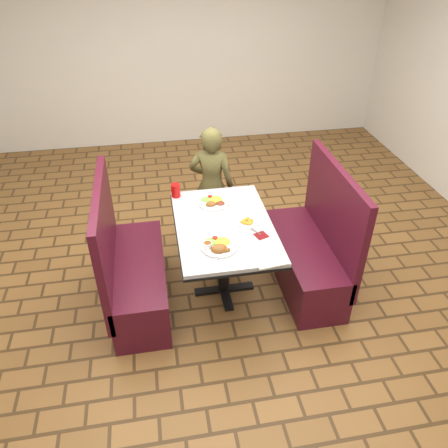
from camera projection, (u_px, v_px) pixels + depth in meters
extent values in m
plane|color=brown|center=(224.00, 290.00, 4.07)|extent=(7.00, 7.00, 0.00)
cube|color=silver|center=(180.00, 47.00, 6.12)|extent=(6.00, 0.04, 2.80)
cube|color=#B1B3B6|center=(224.00, 226.00, 3.66)|extent=(0.80, 1.20, 0.03)
cube|color=black|center=(224.00, 228.00, 3.67)|extent=(0.81, 1.21, 0.02)
cylinder|color=black|center=(224.00, 260.00, 3.87)|extent=(0.10, 0.10, 0.69)
cube|color=black|center=(224.00, 289.00, 4.06)|extent=(0.55, 0.08, 0.03)
cube|color=black|center=(224.00, 289.00, 4.06)|extent=(0.08, 0.55, 0.03)
cube|color=#4C1120|center=(140.00, 282.00, 3.84)|extent=(0.45, 1.20, 0.45)
cube|color=#4C1120|center=(106.00, 241.00, 3.53)|extent=(0.06, 1.20, 0.95)
cube|color=#4C1120|center=(303.00, 263.00, 4.05)|extent=(0.45, 1.20, 0.45)
cube|color=#4C1120|center=(333.00, 218.00, 3.81)|extent=(0.06, 1.20, 0.95)
imported|color=brown|center=(212.00, 185.00, 4.44)|extent=(0.53, 0.43, 1.25)
cylinder|color=white|center=(219.00, 246.00, 3.38)|extent=(0.29, 0.29, 0.02)
ellipsoid|color=yellow|center=(223.00, 239.00, 3.40)|extent=(0.12, 0.12, 0.05)
ellipsoid|color=#7DB749|center=(211.00, 240.00, 3.40)|extent=(0.12, 0.10, 0.04)
cylinder|color=red|center=(215.00, 238.00, 3.42)|extent=(0.04, 0.04, 0.01)
ellipsoid|color=brown|center=(219.00, 246.00, 3.30)|extent=(0.13, 0.10, 0.07)
ellipsoid|color=brown|center=(226.00, 248.00, 3.31)|extent=(0.07, 0.05, 0.05)
cylinder|color=white|center=(208.00, 245.00, 3.34)|extent=(0.07, 0.07, 0.04)
cylinder|color=brown|center=(208.00, 243.00, 3.33)|extent=(0.06, 0.06, 0.01)
cylinder|color=white|center=(213.00, 203.00, 3.91)|extent=(0.28, 0.28, 0.02)
ellipsoid|color=yellow|center=(216.00, 197.00, 3.92)|extent=(0.11, 0.11, 0.05)
ellipsoid|color=#7DB749|center=(207.00, 198.00, 3.93)|extent=(0.11, 0.09, 0.04)
cylinder|color=red|center=(210.00, 196.00, 3.95)|extent=(0.04, 0.04, 0.01)
ellipsoid|color=brown|center=(220.00, 202.00, 3.87)|extent=(0.08, 0.08, 0.03)
ellipsoid|color=brown|center=(211.00, 202.00, 3.85)|extent=(0.09, 0.07, 0.05)
cylinder|color=white|center=(247.00, 223.00, 3.65)|extent=(0.18, 0.18, 0.01)
cube|color=#630E10|center=(261.00, 235.00, 3.51)|extent=(0.13, 0.13, 0.00)
cube|color=silver|center=(255.00, 231.00, 3.55)|extent=(0.08, 0.12, 0.00)
cylinder|color=red|center=(176.00, 190.00, 3.98)|extent=(0.08, 0.08, 0.12)
cube|color=white|center=(270.00, 260.00, 3.24)|extent=(0.24, 0.19, 0.01)
cube|color=silver|center=(223.00, 251.00, 3.33)|extent=(0.09, 0.15, 0.00)
cube|color=silver|center=(220.00, 254.00, 3.30)|extent=(0.09, 0.15, 0.00)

